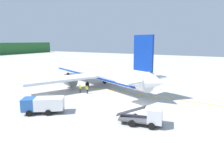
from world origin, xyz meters
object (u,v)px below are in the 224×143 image
Objects in this scene: airliner_foreground at (94,71)px; cargo_container_near at (143,86)px; service_truck_baggage at (148,117)px; crew_marshaller at (80,88)px; crew_loader_left at (87,89)px; service_truck_fuel at (43,104)px.

airliner_foreground is 13.05m from cargo_container_near.
service_truck_baggage is 19.24m from crew_marshaller.
airliner_foreground is 23.90× the size of crew_loader_left.
service_truck_fuel is 11.98m from crew_loader_left.
airliner_foreground is 25.04m from service_truck_baggage.
cargo_container_near is 1.14× the size of crew_marshaller.
crew_marshaller is 1.66m from crew_loader_left.
service_truck_baggage reaches higher than cargo_container_near.
airliner_foreground reaches higher than cargo_container_near.
crew_marshaller is at bearing 98.95° from crew_loader_left.
crew_marshaller is (11.70, 2.21, -0.35)m from service_truck_fuel.
crew_marshaller reaches higher than crew_loader_left.
cargo_container_near is at bearing -53.90° from crew_marshaller.
airliner_foreground is 19.57× the size of cargo_container_near.
cargo_container_near is 1.22× the size of crew_loader_left.
service_truck_baggage is at bearing -115.29° from crew_marshaller.
airliner_foreground is 6.47× the size of service_truck_fuel.
service_truck_fuel is at bearing 155.80° from cargo_container_near.
service_truck_fuel is at bearing -168.65° from airliner_foreground.
crew_marshaller is (8.22, 17.39, -0.13)m from service_truck_baggage.
crew_marshaller is (-7.82, -1.71, -2.33)m from airliner_foreground.
cargo_container_near is 12.30m from crew_loader_left.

